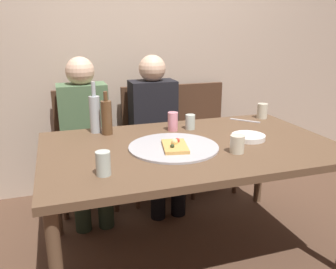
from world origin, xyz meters
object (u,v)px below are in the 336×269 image
Objects in this scene: dining_table at (190,155)px; pizza_tray at (174,147)px; beer_bottle at (95,113)px; tumbler_near at (103,163)px; pizza_slice_last at (175,146)px; wine_bottle at (107,117)px; chair_middle at (151,134)px; soda_can at (173,121)px; chair_left at (85,140)px; tumbler_far at (237,144)px; short_glass at (262,111)px; wine_glass at (190,122)px; plate_stack at (248,137)px; table_knife at (245,121)px; chair_right at (203,129)px; guest_in_sweater at (85,130)px; guest_in_beanie at (156,124)px.

pizza_tray is (-0.12, -0.03, 0.07)m from dining_table.
dining_table is 5.16× the size of beer_bottle.
pizza_slice_last is at bearing 27.70° from tumbler_near.
pizza_tray is 0.04m from pizza_slice_last.
wine_bottle is 0.65m from tumbler_near.
dining_table is at bearing -39.13° from wine_bottle.
pizza_tray is 0.60m from beer_bottle.
dining_table is at bearing 27.93° from tumbler_near.
soda_can is at bearing 88.18° from chair_middle.
beer_bottle reaches higher than chair_left.
short_glass is (0.54, 0.61, 0.01)m from tumbler_far.
tumbler_near is at bearing -152.30° from pizza_slice_last.
wine_glass is 0.93m from chair_left.
wine_glass is 0.49× the size of plate_stack.
plate_stack is 0.44m from table_knife.
table_knife is at bearing 98.71° from chair_right.
chair_right is at bearing 75.18° from tumbler_far.
guest_in_sweater is at bearing 116.75° from pizza_slice_last.
dining_table is 8.40× the size of plate_stack.
wine_glass is 0.45× the size of table_knife.
beer_bottle is at bearing 96.99° from guest_in_sweater.
guest_in_beanie is (-0.47, -0.15, 0.13)m from chair_right.
pizza_tray is 0.50m from wine_bottle.
beer_bottle is 0.28× the size of guest_in_beanie.
soda_can is 0.72m from guest_in_sweater.
chair_right is (1.02, 0.00, 0.00)m from chair_left.
table_knife is at bearing 62.58° from plate_stack.
beer_bottle is 0.41m from guest_in_sweater.
pizza_tray is 0.81m from guest_in_beanie.
chair_left is at bearing 113.88° from pizza_tray.
guest_in_sweater reaches higher than chair_left.
pizza_tray is 4.47× the size of tumbler_near.
guest_in_sweater is (0.01, 1.05, -0.14)m from tumbler_near.
pizza_slice_last is 1.20× the size of plate_stack.
table_knife is 0.69m from guest_in_beanie.
guest_in_beanie is (0.44, 0.41, -0.19)m from wine_bottle.
wine_glass is at bearing 144.11° from guest_in_sweater.
chair_right is (0.48, 0.91, -0.14)m from dining_table.
guest_in_sweater is (-0.55, -0.15, 0.13)m from chair_middle.
pizza_slice_last is at bearing -151.23° from dining_table.
pizza_slice_last is 0.93m from guest_in_sweater.
pizza_tray is 0.43× the size of guest_in_sweater.
dining_table is 15.30× the size of short_glass.
pizza_slice_last is 0.49m from plate_stack.
short_glass is 1.32m from guest_in_sweater.
dining_table is at bearing 16.16° from pizza_tray.
table_knife is (0.45, 0.07, -0.05)m from wine_glass.
table_knife is at bearing 0.89° from wine_bottle.
pizza_slice_last is 0.88× the size of wine_bottle.
pizza_slice_last is 0.27× the size of chair_right.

